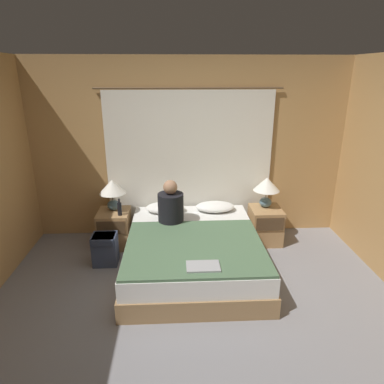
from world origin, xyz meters
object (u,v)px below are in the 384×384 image
nightstand_right (265,225)px  lamp_right (267,187)px  backpack_on_floor (105,248)px  laptop_on_bed (203,266)px  bed (193,252)px  person_left_in_bed (171,206)px  beer_bottle_on_left_stand (120,209)px  pillow_right (215,207)px  pillow_left (165,208)px  nightstand_left (115,228)px  lamp_left (112,189)px

nightstand_right → lamp_right: bearing=90.0°
backpack_on_floor → laptop_on_bed: bearing=-38.5°
bed → person_left_in_bed: (-0.27, 0.39, 0.46)m
beer_bottle_on_left_stand → laptop_on_bed: size_ratio=0.70×
pillow_right → backpack_on_floor: size_ratio=1.37×
beer_bottle_on_left_stand → backpack_on_floor: size_ratio=0.58×
pillow_right → backpack_on_floor: pillow_right is taller
pillow_left → person_left_in_bed: size_ratio=0.95×
nightstand_left → nightstand_right: 2.10m
nightstand_right → nightstand_left: bearing=180.0°
bed → lamp_right: size_ratio=4.52×
nightstand_right → beer_bottle_on_left_stand: 2.02m
nightstand_left → lamp_left: lamp_left is taller
pillow_left → lamp_right: bearing=-0.9°
pillow_right → person_left_in_bed: bearing=-149.3°
pillow_left → person_left_in_bed: person_left_in_bed is taller
lamp_right → laptop_on_bed: lamp_right is taller
pillow_left → person_left_in_bed: 0.41m
nightstand_left → pillow_right: pillow_right is taller
bed → pillow_right: bearing=65.3°
nightstand_left → person_left_in_bed: bearing=-19.0°
nightstand_left → lamp_left: bearing=90.0°
laptop_on_bed → nightstand_left: bearing=128.2°
lamp_left → pillow_left: 0.76m
lamp_right → backpack_on_floor: size_ratio=1.08×
pillow_right → nightstand_left: bearing=-176.1°
nightstand_left → pillow_left: bearing=7.7°
bed → nightstand_left: nightstand_left is taller
nightstand_left → lamp_left: size_ratio=1.17×
bed → lamp_left: (-1.05, 0.74, 0.58)m
bed → pillow_right: pillow_right is taller
lamp_right → backpack_on_floor: (-2.14, -0.57, -0.57)m
bed → lamp_left: size_ratio=4.52×
laptop_on_bed → lamp_left: bearing=126.8°
nightstand_left → backpack_on_floor: (-0.04, -0.50, -0.03)m
nightstand_right → lamp_left: bearing=178.0°
bed → lamp_left: bearing=145.0°
pillow_left → laptop_on_bed: size_ratio=1.64×
nightstand_right → pillow_left: bearing=176.1°
bed → pillow_right: size_ratio=3.58×
person_left_in_bed → pillow_left: bearing=102.8°
nightstand_right → lamp_right: lamp_right is taller
person_left_in_bed → beer_bottle_on_left_stand: person_left_in_bed is taller
bed → person_left_in_bed: 0.66m
nightstand_right → lamp_right: size_ratio=1.17×
nightstand_left → person_left_in_bed: (0.78, -0.27, 0.43)m
pillow_left → lamp_left: bearing=-178.2°
person_left_in_bed → lamp_left: bearing=156.4°
pillow_left → pillow_right: bearing=0.0°
lamp_left → laptop_on_bed: (1.11, -1.48, -0.31)m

